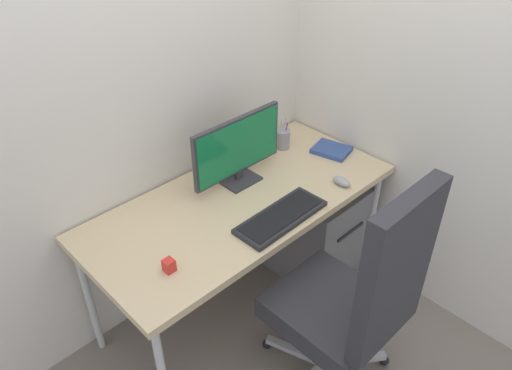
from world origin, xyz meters
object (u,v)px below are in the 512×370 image
Objects in this scene: filing_cabinet at (312,226)px; mouse at (342,181)px; desk_clamp_accessory at (169,265)px; monitor at (238,149)px; notebook at (331,150)px; keyboard at (281,217)px; office_chair at (355,300)px; pen_holder at (283,139)px.

mouse is (-0.08, -0.22, 0.47)m from filing_cabinet.
filing_cabinet is 10.66× the size of desk_clamp_accessory.
monitor is 2.76× the size of notebook.
keyboard is 0.41m from mouse.
notebook is (0.13, 0.01, 0.46)m from filing_cabinet.
filing_cabinet is at bearing 51.27° from office_chair.
desk_clamp_accessory is at bearing 171.35° from keyboard.
filing_cabinet is 1.27× the size of keyboard.
notebook is at bearing -15.54° from monitor.
pen_holder is (0.50, 0.89, 0.20)m from office_chair.
mouse is at bearing -6.24° from desk_clamp_accessory.
mouse is 0.58× the size of pen_holder.
filing_cabinet is at bearing 170.22° from notebook.
office_chair is 0.48m from keyboard.
monitor is 5.07× the size of mouse.
desk_clamp_accessory reaches higher than filing_cabinet.
monitor is 0.41m from keyboard.
office_chair is 0.89m from monitor.
monitor is 2.92× the size of pen_holder.
monitor reaches higher than pen_holder.
notebook is at bearing 49.20° from mouse.
keyboard is at bearing 85.47° from office_chair.
keyboard is at bearing -175.24° from notebook.
mouse reaches higher than filing_cabinet.
pen_holder is 3.31× the size of desk_clamp_accessory.
pen_holder is at bearing 111.50° from notebook.
monitor reaches higher than keyboard.
desk_clamp_accessory is at bearing 133.70° from office_chair.
filing_cabinet is 0.78m from monitor.
mouse is 0.46m from pen_holder.
pen_holder is at bearing 60.61° from office_chair.
mouse is (0.45, 0.44, 0.16)m from office_chair.
mouse is at bearing -96.63° from pen_holder.
notebook is at bearing 18.70° from keyboard.
office_chair is 6.28× the size of notebook.
monitor reaches higher than mouse.
keyboard is at bearing -137.10° from pen_holder.
office_chair is at bearing -128.73° from filing_cabinet.
office_chair is 2.27× the size of monitor.
filing_cabinet is at bearing -21.14° from monitor.
mouse is at bearing -109.78° from filing_cabinet.
office_chair is 2.62× the size of keyboard.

